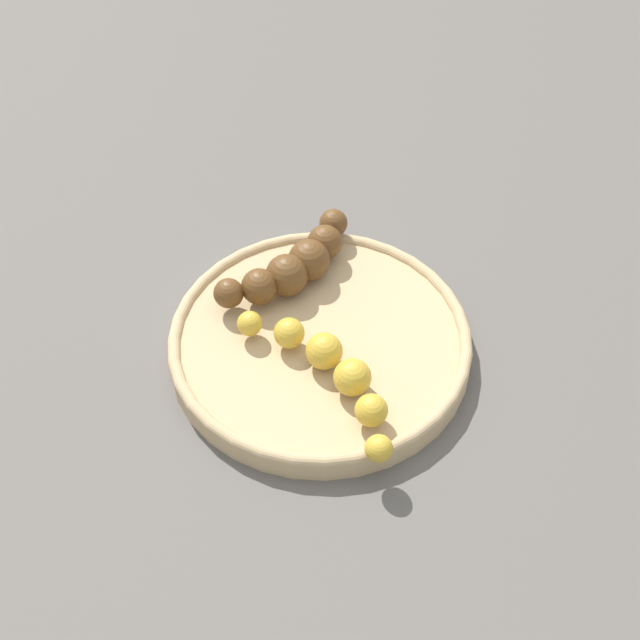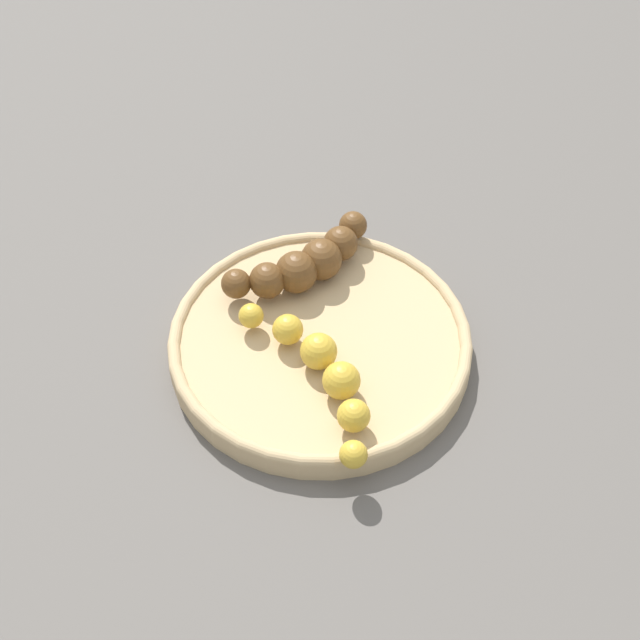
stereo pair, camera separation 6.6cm
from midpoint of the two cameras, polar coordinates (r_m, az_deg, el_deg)
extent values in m
plane|color=#56514C|center=(0.69, 2.74, -2.26)|extent=(2.40, 2.40, 0.00)
cylinder|color=tan|center=(0.68, 2.77, -1.78)|extent=(0.24, 0.24, 0.02)
torus|color=tan|center=(0.67, 2.79, -1.29)|extent=(0.24, 0.24, 0.01)
sphere|color=#593819|center=(0.69, -2.91, 2.29)|extent=(0.02, 0.02, 0.02)
sphere|color=#593819|center=(0.69, -0.82, 2.51)|extent=(0.03, 0.03, 0.03)
sphere|color=#593819|center=(0.70, 1.11, 3.07)|extent=(0.04, 0.04, 0.04)
sphere|color=#593819|center=(0.71, 2.76, 3.92)|extent=(0.04, 0.04, 0.04)
sphere|color=#593819|center=(0.72, 4.00, 4.99)|extent=(0.03, 0.03, 0.03)
sphere|color=#593819|center=(0.74, 4.78, 6.19)|extent=(0.02, 0.02, 0.02)
sphere|color=gold|center=(0.59, 5.47, -9.12)|extent=(0.02, 0.02, 0.02)
sphere|color=gold|center=(0.61, 5.37, -6.56)|extent=(0.02, 0.02, 0.02)
sphere|color=gold|center=(0.63, 4.44, -4.22)|extent=(0.03, 0.03, 0.03)
sphere|color=gold|center=(0.65, 2.83, -2.27)|extent=(0.03, 0.03, 0.03)
sphere|color=gold|center=(0.66, 0.69, -0.80)|extent=(0.02, 0.02, 0.02)
sphere|color=gold|center=(0.67, -1.82, 0.13)|extent=(0.02, 0.02, 0.02)
camera|label=1|loc=(0.03, -87.13, 3.21)|focal=47.94mm
camera|label=2|loc=(0.03, 92.87, -3.21)|focal=47.94mm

